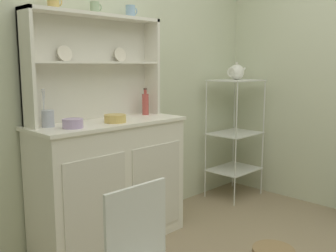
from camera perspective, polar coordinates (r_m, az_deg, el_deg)
The scene contains 12 objects.
wall_back at distance 3.09m, azimuth -7.90°, elevation 7.81°, with size 3.84×0.05×2.50m, color beige.
hutch_cabinet at distance 2.86m, azimuth -8.58°, elevation -8.19°, with size 1.16×0.45×0.92m.
hutch_shelf_unit at distance 2.87m, azimuth -11.01°, elevation 9.74°, with size 1.08×0.18×0.76m.
bakers_rack at distance 3.84m, azimuth 9.97°, elevation -0.09°, with size 0.49×0.38×1.17m.
cup_gold_0 at distance 2.69m, azimuth -16.72°, elevation 17.31°, with size 0.09×0.08×0.08m.
cup_sage_1 at distance 2.86m, azimuth -10.85°, elevation 16.97°, with size 0.08×0.07×0.08m.
cup_sky_2 at distance 3.05m, azimuth -5.60°, elevation 16.66°, with size 0.09×0.07×0.09m.
bowl_mixing_large at distance 2.51m, azimuth -14.03°, elevation 0.38°, with size 0.13×0.13×0.06m, color #B79ECC.
bowl_floral_medium at distance 2.70m, azimuth -7.89°, elevation 1.12°, with size 0.15×0.15×0.06m, color #DBB760.
jam_bottle at distance 3.08m, azimuth -3.39°, elevation 3.36°, with size 0.05×0.05×0.22m.
utensil_jar at distance 2.59m, azimuth -17.52°, elevation 1.19°, with size 0.08×0.08×0.25m.
porcelain_teapot at distance 3.79m, azimuth 10.19°, elevation 7.94°, with size 0.24×0.15×0.17m.
Camera 1 is at (-1.88, -0.84, 1.32)m, focal length 40.83 mm.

